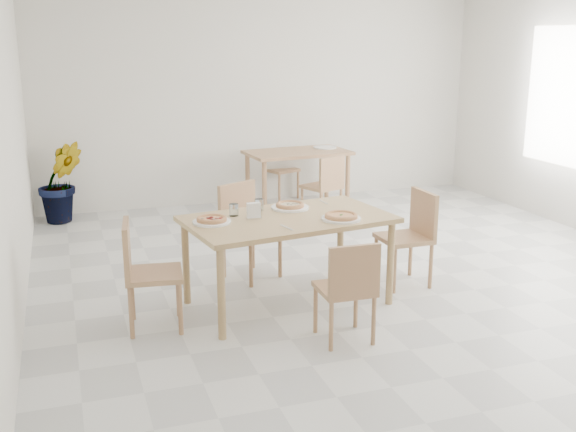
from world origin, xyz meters
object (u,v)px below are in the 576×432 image
object	(u,v)px
chair_north	(245,223)
second_table	(297,159)
main_table	(288,226)
chair_back_n	(278,165)
pizza_margherita	(341,216)
chair_south	(349,285)
chair_west	(143,267)
plate_pepperoni	(212,222)
plate_mushroom	(290,208)
napkin_holder	(254,211)
plate_empty	(325,147)
chair_east	(412,231)
potted_plant	(61,182)
pizza_pepperoni	(212,219)
pizza_mushroom	(290,205)
chair_back_s	(326,183)
tumbler_a	(234,210)
tumbler_b	(259,205)
plate_margherita	(341,219)

from	to	relation	value
chair_north	second_table	world-z (taller)	chair_north
main_table	chair_back_n	xyz separation A→B (m)	(1.13, 3.77, -0.22)
pizza_margherita	second_table	xyz separation A→B (m)	(0.81, 3.32, -0.13)
main_table	chair_south	xyz separation A→B (m)	(0.17, -0.85, -0.23)
chair_west	plate_pepperoni	size ratio (longest dim) A/B	2.80
plate_mushroom	napkin_holder	size ratio (longest dim) A/B	2.39
chair_west	chair_north	bearing A→B (deg)	-41.76
plate_mushroom	plate_empty	bearing A→B (deg)	63.03
chair_east	potted_plant	world-z (taller)	potted_plant
pizza_pepperoni	pizza_mushroom	bearing A→B (deg)	18.13
chair_back_n	plate_mushroom	bearing A→B (deg)	-127.40
chair_back_s	plate_empty	distance (m)	0.92
main_table	pizza_mushroom	bearing A→B (deg)	59.18
pizza_margherita	pizza_pepperoni	xyz separation A→B (m)	(-1.00, 0.23, 0.00)
plate_empty	main_table	bearing A→B (deg)	-116.62
chair_back_s	potted_plant	size ratio (longest dim) A/B	0.81
chair_west	tumbler_a	world-z (taller)	tumbler_a
pizza_mushroom	napkin_holder	size ratio (longest dim) A/B	1.83
pizza_margherita	second_table	world-z (taller)	pizza_margherita
main_table	pizza_margherita	size ratio (longest dim) A/B	5.09
plate_mushroom	tumbler_a	xyz separation A→B (m)	(-0.51, -0.08, 0.04)
second_table	plate_pepperoni	bearing A→B (deg)	-125.06
tumbler_a	chair_back_n	size ratio (longest dim) A/B	0.13
tumbler_b	plate_pepperoni	bearing A→B (deg)	-149.62
plate_mushroom	pizza_mushroom	size ratio (longest dim) A/B	1.31
plate_mushroom	plate_empty	size ratio (longest dim) A/B	1.05
plate_pepperoni	main_table	bearing A→B (deg)	-1.55
chair_back_n	plate_empty	world-z (taller)	chair_back_n
pizza_margherita	chair_north	bearing A→B (deg)	117.37
pizza_pepperoni	plate_mushroom	bearing A→B (deg)	18.13
chair_east	pizza_margherita	bearing A→B (deg)	-69.26
chair_east	potted_plant	xyz separation A→B (m)	(-2.94, 3.24, -0.00)
plate_pepperoni	plate_empty	size ratio (longest dim) A/B	0.98
plate_empty	potted_plant	bearing A→B (deg)	177.71
chair_back_s	plate_empty	size ratio (longest dim) A/B	2.60
pizza_pepperoni	napkin_holder	size ratio (longest dim) A/B	2.28
second_table	chair_back_s	bearing A→B (deg)	-84.77
plate_mushroom	chair_south	bearing A→B (deg)	-86.86
tumbler_b	chair_back_s	world-z (taller)	tumbler_b
chair_back_s	potted_plant	bearing A→B (deg)	-39.20
tumbler_b	chair_back_n	bearing A→B (deg)	69.67
plate_mushroom	pizza_mushroom	xyz separation A→B (m)	(0.00, 0.00, 0.02)
main_table	chair_south	bearing A→B (deg)	-87.38
chair_north	second_table	size ratio (longest dim) A/B	0.64
plate_mushroom	chair_north	bearing A→B (deg)	115.23
plate_mushroom	napkin_holder	bearing A→B (deg)	-149.39
pizza_pepperoni	second_table	size ratio (longest dim) A/B	0.22
chair_back_n	pizza_margherita	bearing A→B (deg)	-121.87
plate_margherita	plate_pepperoni	world-z (taller)	same
chair_south	pizza_mushroom	world-z (taller)	pizza_mushroom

